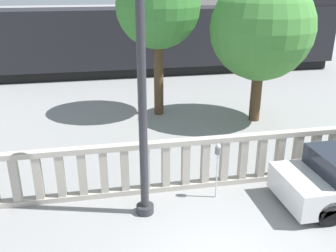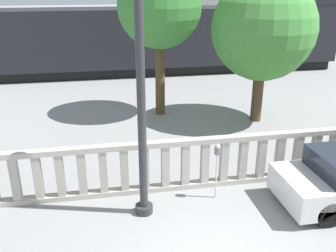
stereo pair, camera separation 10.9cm
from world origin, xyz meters
TOP-DOWN VIEW (x-y plane):
  - balustrade at (-0.00, 3.27)m, footprint 16.81×0.24m
  - lamppost at (-1.22, 2.34)m, footprint 0.42×0.42m
  - parking_meter at (0.67, 2.66)m, footprint 0.16×0.16m
  - train_near at (2.39, 16.65)m, footprint 19.88×2.87m
  - tree_left at (0.32, 9.29)m, footprint 3.22×3.22m
  - tree_right at (3.93, 7.83)m, footprint 3.83×3.83m

SIDE VIEW (x-z plane):
  - balustrade at x=0.00m, z-range 0.00..1.42m
  - parking_meter at x=0.67m, z-range 0.44..1.95m
  - train_near at x=2.39m, z-range -0.20..4.13m
  - lamppost at x=-1.22m, z-range -0.09..5.92m
  - tree_right at x=3.93m, z-range 0.82..6.31m
  - tree_left at x=0.32m, z-range 1.32..7.24m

